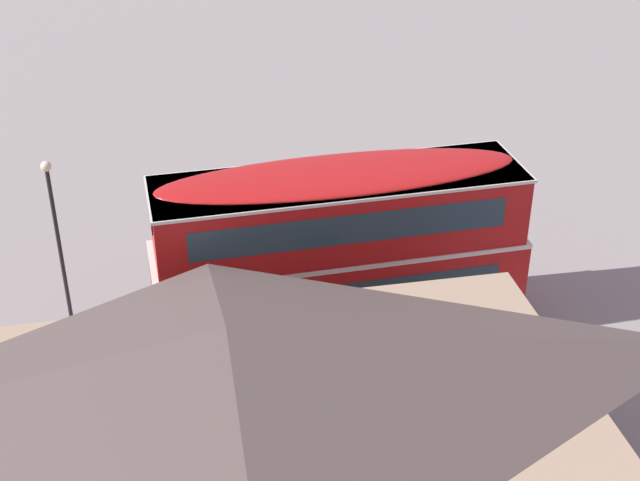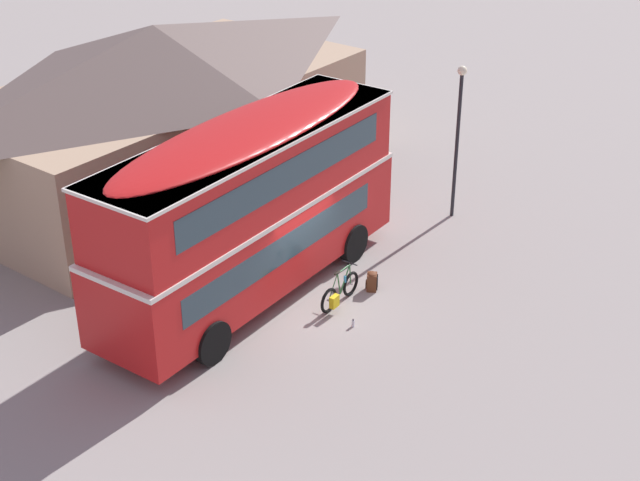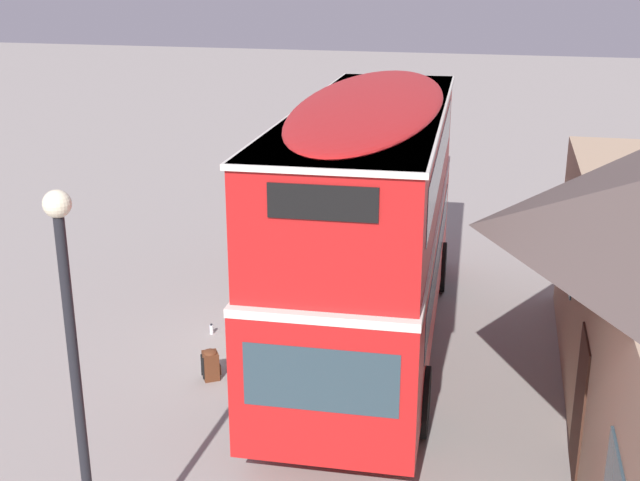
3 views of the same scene
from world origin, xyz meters
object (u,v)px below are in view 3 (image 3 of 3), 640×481
Objects in this scene: touring_bicycle at (245,334)px; backpack_on_ground at (211,364)px; double_decker_bus at (370,211)px; water_bottle_clear_plastic at (212,329)px; street_lamp at (74,363)px.

backpack_on_ground is at bearing -11.07° from touring_bicycle.
double_decker_bus reaches higher than water_bottle_clear_plastic.
double_decker_bus is 5.81× the size of touring_bicycle.
backpack_on_ground is (2.10, -2.35, -2.36)m from double_decker_bus.
touring_bicycle is at bearing 57.25° from water_bottle_clear_plastic.
double_decker_bus reaches higher than street_lamp.
backpack_on_ground is 2.62× the size of water_bottle_clear_plastic.
double_decker_bus is at bearing 131.73° from backpack_on_ground.
touring_bicycle is 1.15m from backpack_on_ground.
touring_bicycle is 1.13m from water_bottle_clear_plastic.
touring_bicycle is at bearing 168.93° from backpack_on_ground.
street_lamp is (6.28, 0.53, 2.57)m from touring_bicycle.
backpack_on_ground is 5.85m from street_lamp.
touring_bicycle reaches higher than backpack_on_ground.
double_decker_bus is at bearing 167.58° from street_lamp.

